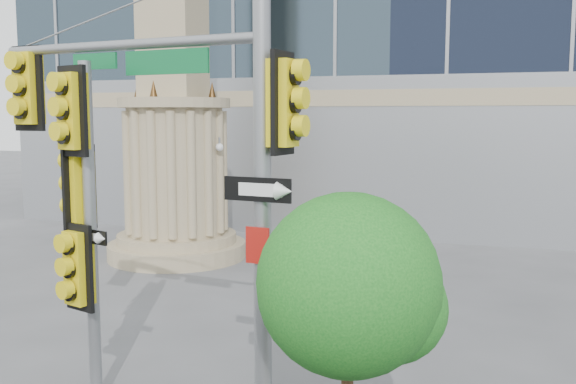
% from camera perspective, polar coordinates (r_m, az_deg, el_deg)
% --- Properties ---
extents(monument, '(4.40, 4.40, 16.60)m').
position_cam_1_polar(monument, '(20.67, -10.11, 9.36)').
color(monument, tan).
rests_on(monument, ground).
extents(main_signal_pole, '(5.20, 1.17, 6.74)m').
position_cam_1_polar(main_signal_pole, '(9.57, -8.81, 4.47)').
color(main_signal_pole, slate).
rests_on(main_signal_pole, ground).
extents(secondary_signal_pole, '(0.93, 0.86, 5.37)m').
position_cam_1_polar(secondary_signal_pole, '(10.29, -17.93, -1.35)').
color(secondary_signal_pole, slate).
rests_on(secondary_signal_pole, ground).
extents(street_tree, '(2.33, 2.28, 3.64)m').
position_cam_1_polar(street_tree, '(8.01, 5.73, -8.87)').
color(street_tree, tan).
rests_on(street_tree, ground).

